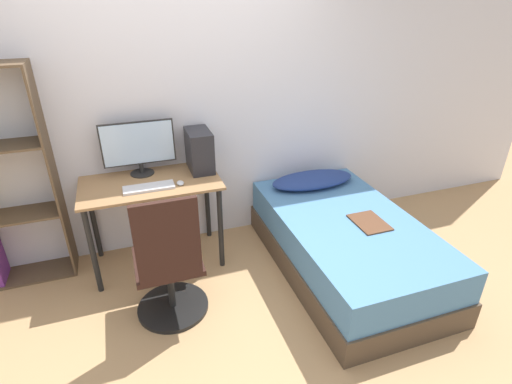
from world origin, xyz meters
name	(u,v)px	position (x,y,z in m)	size (l,w,h in m)	color
ground_plane	(227,338)	(0.00, 0.00, 0.00)	(14.00, 14.00, 0.00)	tan
wall_back	(178,110)	(0.00, 1.39, 1.25)	(8.00, 0.05, 2.50)	silver
desk	(152,195)	(-0.32, 1.06, 0.66)	(1.11, 0.60, 0.78)	#997047
office_chair	(170,272)	(-0.31, 0.35, 0.40)	(0.53, 0.53, 1.04)	black
bed	(346,244)	(1.17, 0.43, 0.24)	(1.07, 1.86, 0.49)	#4C3D2D
pillow	(313,180)	(1.17, 1.10, 0.55)	(0.81, 0.36, 0.11)	navy
magazine	(369,222)	(1.30, 0.33, 0.50)	(0.24, 0.32, 0.01)	#56331E
monitor	(139,146)	(-0.37, 1.25, 1.03)	(0.59, 0.20, 0.45)	black
keyboard	(149,187)	(-0.34, 0.94, 0.79)	(0.39, 0.14, 0.02)	silver
pc_tower	(199,150)	(0.12, 1.18, 0.95)	(0.19, 0.33, 0.35)	#232328
mouse	(180,183)	(-0.10, 0.94, 0.79)	(0.06, 0.09, 0.02)	silver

